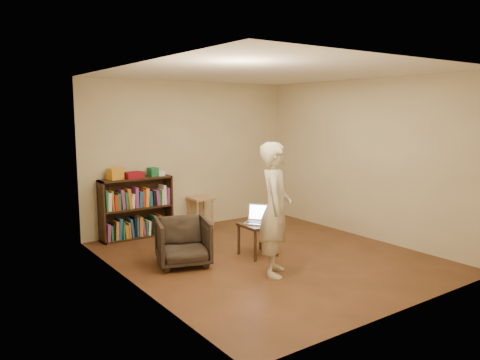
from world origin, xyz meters
TOP-DOWN VIEW (x-y plane):
  - floor at (0.00, 0.00)m, footprint 4.50×4.50m
  - ceiling at (0.00, 0.00)m, footprint 4.50×4.50m
  - wall_back at (0.00, 2.25)m, footprint 4.00×0.00m
  - wall_left at (-2.00, 0.00)m, footprint 0.00×4.50m
  - wall_right at (2.00, 0.00)m, footprint 0.00×4.50m
  - bookshelf at (-1.12, 2.09)m, footprint 1.20×0.30m
  - box_yellow at (-1.46, 2.08)m, footprint 0.25×0.21m
  - red_cloth at (-1.16, 2.07)m, footprint 0.32×0.25m
  - box_green at (-0.81, 2.09)m, footprint 0.17×0.17m
  - box_white at (-0.68, 2.06)m, footprint 0.11×0.11m
  - stool at (0.06, 2.01)m, footprint 0.39×0.39m
  - armchair at (-1.17, 0.38)m, footprint 0.87×0.88m
  - side_table at (-0.08, 0.14)m, footprint 0.46×0.46m
  - laptop at (-0.04, 0.18)m, footprint 0.46×0.46m
  - person at (-0.39, -0.62)m, footprint 0.71×0.74m

SIDE VIEW (x-z plane):
  - floor at x=0.00m, z-range 0.00..0.00m
  - armchair at x=-1.17m, z-range 0.00..0.64m
  - side_table at x=-0.08m, z-range 0.16..0.63m
  - bookshelf at x=-1.12m, z-range -0.06..0.94m
  - stool at x=0.06m, z-range 0.17..0.74m
  - laptop at x=-0.04m, z-range 0.40..0.66m
  - person at x=-0.39m, z-range 0.00..1.70m
  - box_white at x=-0.68m, z-range 1.00..1.09m
  - red_cloth at x=-1.16m, z-range 1.00..1.10m
  - box_green at x=-0.81m, z-range 1.00..1.15m
  - box_yellow at x=-1.46m, z-range 1.00..1.18m
  - wall_back at x=0.00m, z-range -0.70..3.30m
  - wall_left at x=-2.00m, z-range -0.95..3.55m
  - wall_right at x=2.00m, z-range -0.95..3.55m
  - ceiling at x=0.00m, z-range 2.60..2.60m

